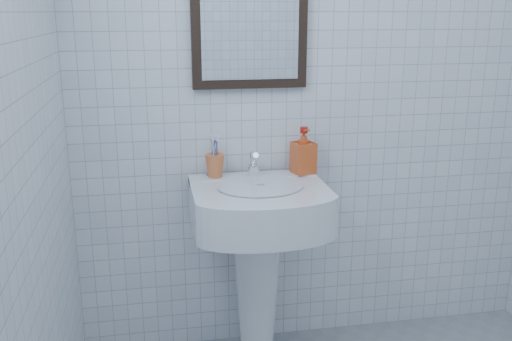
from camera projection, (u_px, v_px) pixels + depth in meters
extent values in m
cube|color=white|center=(317.00, 84.00, 2.56)|extent=(2.20, 0.02, 2.50)
cone|color=white|center=(257.00, 290.00, 2.57)|extent=(0.22, 0.22, 0.71)
cube|color=white|center=(259.00, 205.00, 2.41)|extent=(0.57, 0.40, 0.17)
cube|color=white|center=(253.00, 178.00, 2.54)|extent=(0.57, 0.10, 0.03)
cylinder|color=white|center=(261.00, 186.00, 2.36)|extent=(0.35, 0.35, 0.01)
cylinder|color=white|center=(254.00, 171.00, 2.50)|extent=(0.05, 0.05, 0.05)
cylinder|color=white|center=(254.00, 159.00, 2.47)|extent=(0.02, 0.09, 0.08)
cylinder|color=white|center=(253.00, 161.00, 2.51)|extent=(0.03, 0.05, 0.09)
imported|color=red|center=(303.00, 150.00, 2.54)|extent=(0.11, 0.11, 0.21)
cube|color=black|center=(250.00, 15.00, 2.41)|extent=(0.50, 0.04, 0.62)
cube|color=white|center=(250.00, 15.00, 2.39)|extent=(0.42, 0.00, 0.54)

